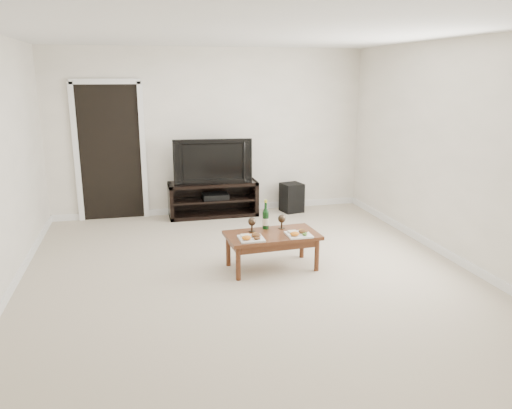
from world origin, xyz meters
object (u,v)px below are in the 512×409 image
object	(u,v)px
media_console	(213,199)
television	(212,160)
subwoofer	(292,197)
coffee_table	(272,251)

from	to	relation	value
media_console	television	bearing A→B (deg)	0.00
media_console	subwoofer	distance (m)	1.29
subwoofer	coffee_table	world-z (taller)	subwoofer
television	coffee_table	distance (m)	2.48
media_console	subwoofer	world-z (taller)	media_console
coffee_table	television	bearing A→B (deg)	97.78
television	subwoofer	world-z (taller)	television
television	subwoofer	size ratio (longest dim) A/B	2.55
television	media_console	bearing A→B (deg)	-175.20
media_console	coffee_table	world-z (taller)	media_console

